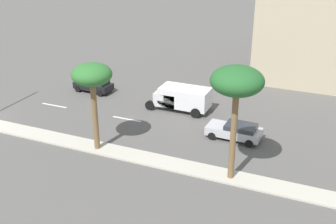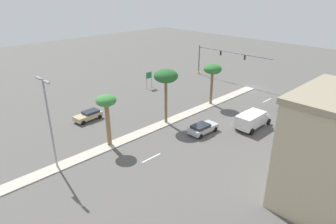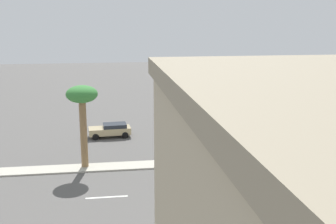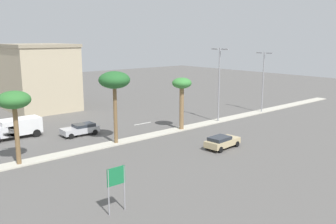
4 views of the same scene
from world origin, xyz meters
name	(u,v)px [view 2 (image 2 of 4)]	position (x,y,z in m)	size (l,w,h in m)	color
ground_plane	(145,131)	(0.00, 27.11, 0.00)	(160.00, 160.00, 0.00)	#565451
median_curb	(97,151)	(0.00, 34.86, 0.06)	(1.80, 69.72, 0.12)	#B7B2A3
lane_stripe_trailing	(267,100)	(-5.72, 4.00, 0.01)	(0.20, 2.80, 0.01)	silver
lane_stripe_right	(242,113)	(-5.72, 11.92, 0.01)	(0.20, 2.80, 0.01)	silver
lane_stripe_left	(205,131)	(-5.72, 21.27, 0.01)	(0.20, 2.80, 0.01)	silver
lane_stripe_inboard	(151,158)	(-5.72, 31.09, 0.01)	(0.20, 2.80, 0.01)	silver
traffic_signal_gantry	(216,58)	(9.34, -0.70, 4.29)	(17.61, 0.53, 6.44)	#515459
directional_road_sign	(149,77)	(13.97, 14.22, 2.27)	(0.10, 1.37, 3.20)	gray
palm_tree_trailing	(213,70)	(0.11, 12.51, 5.89)	(2.95, 2.95, 6.79)	brown
palm_tree_near	(166,77)	(0.08, 23.09, 6.91)	(3.39, 3.39, 7.90)	brown
palm_tree_leading	(106,105)	(0.26, 32.78, 5.46)	(2.45, 2.45, 6.55)	olive
street_lamp_far	(49,118)	(0.23, 39.75, 5.99)	(2.90, 0.24, 10.04)	gray
sedan_black_inboard	(290,106)	(-10.43, 5.58, 0.75)	(2.08, 4.12, 1.40)	black
sedan_tan_rear	(89,115)	(8.89, 30.64, 0.74)	(2.18, 4.26, 1.34)	tan
sedan_silver_near	(203,128)	(-5.79, 21.84, 0.74)	(2.14, 4.43, 1.35)	#B2B2B7
box_truck	(252,120)	(-9.59, 15.59, 1.25)	(2.59, 5.81, 2.24)	silver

